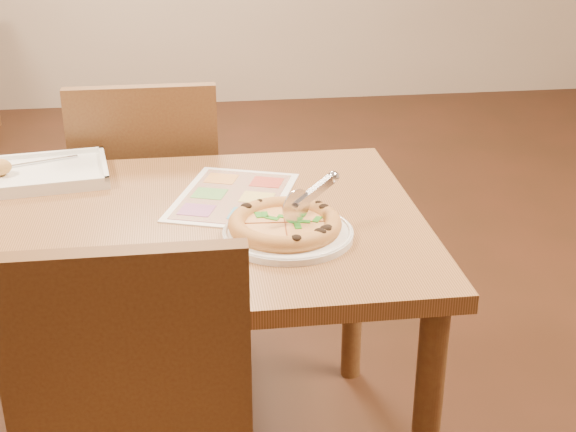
{
  "coord_description": "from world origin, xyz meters",
  "views": [
    {
      "loc": [
        0.12,
        -1.68,
        1.47
      ],
      "look_at": [
        0.33,
        -0.12,
        0.77
      ],
      "focal_mm": 50.0,
      "sensor_mm": 36.0,
      "label": 1
    }
  ],
  "objects": [
    {
      "name": "dining_table",
      "position": [
        0.0,
        0.0,
        0.63
      ],
      "size": [
        1.3,
        0.85,
        0.72
      ],
      "color": "#935F3B",
      "rests_on": "ground"
    },
    {
      "name": "chair_far",
      "position": [
        -0.0,
        0.6,
        0.57
      ],
      "size": [
        0.42,
        0.42,
        0.47
      ],
      "rotation": [
        0.0,
        0.0,
        3.14
      ],
      "color": "brown",
      "rests_on": "ground"
    },
    {
      "name": "plate",
      "position": [
        0.33,
        -0.12,
        0.73
      ],
      "size": [
        0.32,
        0.32,
        0.02
      ],
      "primitive_type": "cylinder",
      "rotation": [
        0.0,
        0.0,
        0.16
      ],
      "color": "white",
      "rests_on": "dining_table"
    },
    {
      "name": "pizza",
      "position": [
        0.32,
        -0.12,
        0.75
      ],
      "size": [
        0.25,
        0.25,
        0.04
      ],
      "rotation": [
        0.0,
        0.0,
        -0.07
      ],
      "color": "#DC954B",
      "rests_on": "plate"
    },
    {
      "name": "pizza_cutter",
      "position": [
        0.38,
        -0.1,
        0.8
      ],
      "size": [
        0.13,
        0.09,
        0.09
      ],
      "rotation": [
        0.0,
        0.0,
        0.59
      ],
      "color": "silver",
      "rests_on": "pizza"
    },
    {
      "name": "appetizer_tray",
      "position": [
        -0.27,
        0.3,
        0.73
      ],
      "size": [
        0.38,
        0.29,
        0.06
      ],
      "rotation": [
        0.0,
        0.0,
        0.14
      ],
      "color": "white",
      "rests_on": "dining_table"
    },
    {
      "name": "menu",
      "position": [
        0.23,
        0.12,
        0.72
      ],
      "size": [
        0.36,
        0.42,
        0.0
      ],
      "primitive_type": "cube",
      "rotation": [
        0.0,
        0.0,
        -0.34
      ],
      "color": "white",
      "rests_on": "dining_table"
    }
  ]
}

